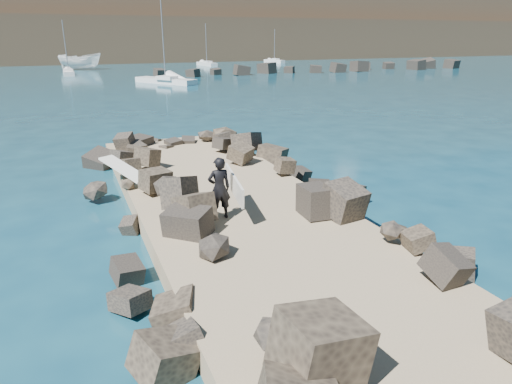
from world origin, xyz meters
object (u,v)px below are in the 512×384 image
(surfer_with_board, at_px, (221,188))
(sailboat_c, at_px, (166,81))
(surfboard_resting, at_px, (124,172))
(boat_imported, at_px, (80,61))

(surfer_with_board, distance_m, sailboat_c, 46.61)
(surfboard_resting, xyz_separation_m, surfer_with_board, (2.17, -4.35, 0.47))
(boat_imported, xyz_separation_m, surfer_with_board, (0.47, -75.99, 0.12))
(surfboard_resting, height_order, surfer_with_board, surfer_with_board)
(surfboard_resting, distance_m, surfer_with_board, 4.89)
(surfboard_resting, distance_m, sailboat_c, 42.78)
(boat_imported, bearing_deg, surfboard_resting, -165.84)
(surfer_with_board, bearing_deg, boat_imported, 90.35)
(surfboard_resting, distance_m, boat_imported, 71.65)
(surfer_with_board, relative_size, sailboat_c, 0.21)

